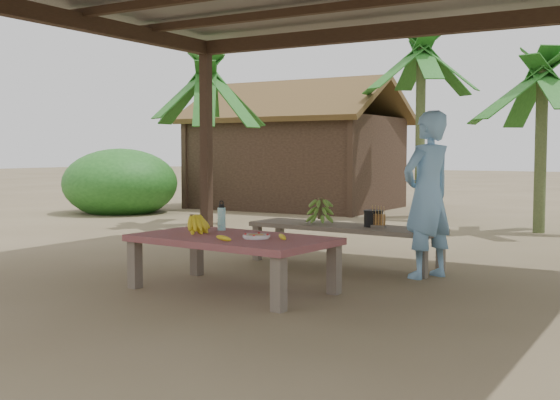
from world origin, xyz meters
The scene contains 16 objects.
ground centered at (0.00, 0.00, 0.00)m, with size 80.00×80.00×0.00m, color brown.
work_table centered at (-0.43, -0.51, 0.43)m, with size 1.88×1.16×0.50m.
bench centered at (-0.16, 1.29, 0.39)m, with size 2.24×0.76×0.45m.
ripe_banana_bunch centered at (-0.90, -0.49, 0.59)m, with size 0.31×0.27×0.19m, color yellow, non-canonical shape.
plate centered at (-0.15, -0.54, 0.52)m, with size 0.24×0.24×0.04m.
loose_banana_front centered at (-0.31, -0.81, 0.52)m, with size 0.04×0.16×0.04m, color yellow.
loose_banana_side centered at (0.08, -0.48, 0.52)m, with size 0.04×0.15×0.04m, color yellow.
water_flask centered at (-0.79, -0.17, 0.62)m, with size 0.08×0.08×0.29m.
green_banana_stalk centered at (-0.48, 1.31, 0.60)m, with size 0.27×0.27×0.31m, color #598C2D, non-canonical shape.
cooking_pot centered at (0.18, 1.30, 0.54)m, with size 0.20×0.20×0.17m, color black.
skewer_rack centered at (0.27, 1.21, 0.57)m, with size 0.18×0.08×0.24m, color #A57F47, non-canonical shape.
woman centered at (0.87, 1.03, 0.83)m, with size 0.61×0.40×1.66m, color #76ACDE.
hut centered at (-4.50, 8.00, 1.10)m, with size 4.40×3.43×2.85m.
banana_plant_n centered at (1.09, 5.65, 2.23)m, with size 1.80×1.80×2.70m.
banana_plant_nw centered at (-1.30, 6.96, 2.89)m, with size 1.80×1.80×3.38m.
banana_plant_w centered at (-3.98, 3.91, 2.29)m, with size 1.80×1.80×2.76m.
Camera 1 is at (3.14, -5.70, 1.27)m, focal length 45.00 mm.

